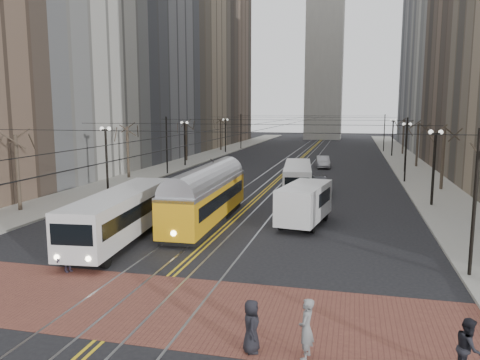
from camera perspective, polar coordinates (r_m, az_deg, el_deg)
The scene contains 23 objects.
ground at distance 22.32m, azimuth -7.55°, elevation -10.76°, with size 260.00×260.00×0.00m, color black.
sidewalk_left at distance 68.87m, azimuth -5.70°, elevation 2.44°, with size 5.00×140.00×0.15m, color gray.
sidewalk_right at distance 65.42m, azimuth 19.96°, elevation 1.65°, with size 5.00×140.00×0.15m, color gray.
crosswalk_band at distance 18.90m, azimuth -12.06°, elevation -14.52°, with size 25.00×6.00×0.01m, color brown.
streetcar_rails at distance 65.48m, azimuth 6.80°, elevation 2.04°, with size 4.80×130.00×0.02m, color gray.
centre_lines at distance 65.48m, azimuth 6.80°, elevation 2.05°, with size 0.42×130.00×0.01m, color gold.
building_left_mid at distance 74.17m, azimuth -13.61°, elevation 15.79°, with size 16.00×20.00×34.00m, color slate.
building_left_midfar at distance 94.43m, azimuth -9.08°, elevation 19.83°, with size 20.00×20.00×52.00m, color gray.
building_left_far at distance 111.43m, azimuth -3.92°, elevation 15.05°, with size 16.00×20.00×40.00m, color brown.
building_right_far at distance 107.84m, azimuth 23.85°, elevation 14.57°, with size 16.00×20.00×40.00m, color slate.
lamp_posts at distance 49.18m, azimuth 4.56°, elevation 3.21°, with size 27.60×57.20×5.60m.
street_trees at distance 55.58m, azimuth 5.63°, elevation 3.81°, with size 31.68×53.28×5.60m.
trolley_wires at distance 55.10m, azimuth 5.58°, elevation 4.78°, with size 25.96×120.00×6.60m.
transit_bus at distance 27.15m, azimuth -14.28°, elevation -4.37°, with size 2.34×11.24×2.81m, color silver.
streetcar at distance 30.73m, azimuth -4.08°, elevation -2.50°, with size 2.32×12.50×2.95m, color orange.
rear_bus at distance 41.13m, azimuth 7.02°, elevation 0.07°, with size 2.22×10.20×2.66m, color silver.
cargo_van at distance 30.26m, azimuth 7.86°, elevation -3.05°, with size 2.28×5.92×2.62m, color silver.
sedan_grey at distance 42.21m, azimuth 9.63°, elevation -0.47°, with size 1.94×4.81×1.64m, color #414349.
sedan_silver at distance 60.88m, azimuth 10.07°, elevation 2.19°, with size 1.59×4.56×1.50m, color #999AA0.
pedestrian_a at distance 14.91m, azimuth 1.39°, elevation -17.37°, with size 0.80×0.52×1.65m, color black.
pedestrian_b at distance 14.64m, azimuth 8.08°, elevation -17.51°, with size 0.68×0.44×1.86m, color slate.
pedestrian_c at distance 15.06m, azimuth 26.06°, elevation -17.89°, with size 0.83×0.65×1.70m, color black.
pedestrian_d at distance 22.91m, azimuth -20.24°, elevation -8.34°, with size 1.15×0.66×1.78m, color black.
Camera 1 is at (7.73, -19.61, 7.35)m, focal length 35.00 mm.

